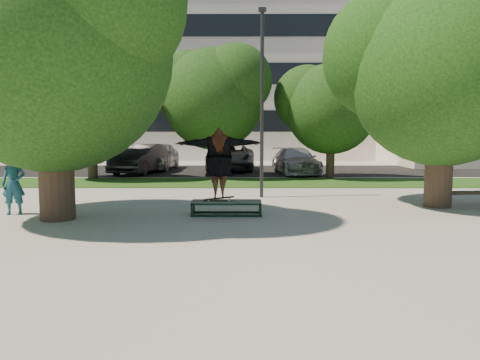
{
  "coord_description": "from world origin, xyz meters",
  "views": [
    {
      "loc": [
        0.33,
        -10.38,
        2.13
      ],
      "look_at": [
        0.3,
        0.6,
        1.02
      ],
      "focal_mm": 35.0,
      "sensor_mm": 36.0,
      "label": 1
    }
  ],
  "objects_px": {
    "lamppost": "(262,101)",
    "car_silver_a": "(157,156)",
    "tree_right": "(439,63)",
    "grind_box": "(226,208)",
    "tree_left": "(49,37)",
    "bystander": "(14,184)",
    "car_silver_b": "(296,161)",
    "bench": "(473,194)",
    "car_dark": "(141,159)",
    "car_grey": "(231,157)"
  },
  "relations": [
    {
      "from": "tree_left",
      "to": "car_silver_b",
      "type": "height_order",
      "value": "tree_left"
    },
    {
      "from": "grind_box",
      "to": "bench",
      "type": "height_order",
      "value": "bench"
    },
    {
      "from": "lamppost",
      "to": "bystander",
      "type": "distance_m",
      "value": 7.75
    },
    {
      "from": "tree_right",
      "to": "car_silver_a",
      "type": "bearing_deg",
      "value": 127.86
    },
    {
      "from": "tree_right",
      "to": "grind_box",
      "type": "height_order",
      "value": "tree_right"
    },
    {
      "from": "bench",
      "to": "car_dark",
      "type": "height_order",
      "value": "car_dark"
    },
    {
      "from": "car_silver_a",
      "to": "car_grey",
      "type": "xyz_separation_m",
      "value": [
        4.27,
        -0.35,
        -0.04
      ]
    },
    {
      "from": "tree_right",
      "to": "bench",
      "type": "bearing_deg",
      "value": 4.97
    },
    {
      "from": "tree_left",
      "to": "bench",
      "type": "height_order",
      "value": "tree_left"
    },
    {
      "from": "bystander",
      "to": "car_silver_b",
      "type": "relative_size",
      "value": 0.34
    },
    {
      "from": "tree_left",
      "to": "bystander",
      "type": "height_order",
      "value": "tree_left"
    },
    {
      "from": "tree_left",
      "to": "car_silver_b",
      "type": "relative_size",
      "value": 1.52
    },
    {
      "from": "tree_right",
      "to": "lamppost",
      "type": "bearing_deg",
      "value": 158.72
    },
    {
      "from": "lamppost",
      "to": "car_grey",
      "type": "xyz_separation_m",
      "value": [
        -1.25,
        11.15,
        -2.4
      ]
    },
    {
      "from": "car_silver_a",
      "to": "tree_right",
      "type": "bearing_deg",
      "value": -48.32
    },
    {
      "from": "lamppost",
      "to": "tree_right",
      "type": "bearing_deg",
      "value": -21.28
    },
    {
      "from": "car_silver_a",
      "to": "car_silver_b",
      "type": "height_order",
      "value": "car_silver_a"
    },
    {
      "from": "grind_box",
      "to": "bystander",
      "type": "xyz_separation_m",
      "value": [
        -5.55,
        0.07,
        0.61
      ]
    },
    {
      "from": "grind_box",
      "to": "car_dark",
      "type": "relative_size",
      "value": 0.38
    },
    {
      "from": "car_silver_a",
      "to": "car_silver_b",
      "type": "bearing_deg",
      "value": -15.53
    },
    {
      "from": "tree_left",
      "to": "car_silver_b",
      "type": "bearing_deg",
      "value": 59.67
    },
    {
      "from": "tree_right",
      "to": "tree_left",
      "type": "bearing_deg",
      "value": -168.97
    },
    {
      "from": "bystander",
      "to": "bench",
      "type": "xyz_separation_m",
      "value": [
        12.71,
        1.5,
        -0.45
      ]
    },
    {
      "from": "bench",
      "to": "tree_right",
      "type": "bearing_deg",
      "value": 178.54
    },
    {
      "from": "car_silver_a",
      "to": "car_grey",
      "type": "height_order",
      "value": "car_silver_a"
    },
    {
      "from": "bystander",
      "to": "tree_left",
      "type": "bearing_deg",
      "value": -32.37
    },
    {
      "from": "tree_right",
      "to": "car_dark",
      "type": "distance_m",
      "value": 15.72
    },
    {
      "from": "grind_box",
      "to": "lamppost",
      "type": "bearing_deg",
      "value": 72.69
    },
    {
      "from": "tree_left",
      "to": "bystander",
      "type": "distance_m",
      "value": 3.9
    },
    {
      "from": "bench",
      "to": "tree_left",
      "type": "bearing_deg",
      "value": -176.02
    },
    {
      "from": "lamppost",
      "to": "grind_box",
      "type": "xyz_separation_m",
      "value": [
        -1.05,
        -3.38,
        -2.96
      ]
    },
    {
      "from": "tree_right",
      "to": "lamppost",
      "type": "height_order",
      "value": "tree_right"
    },
    {
      "from": "bench",
      "to": "car_silver_a",
      "type": "height_order",
      "value": "car_silver_a"
    },
    {
      "from": "car_silver_a",
      "to": "car_silver_b",
      "type": "relative_size",
      "value": 1.0
    },
    {
      "from": "car_silver_a",
      "to": "grind_box",
      "type": "bearing_deg",
      "value": -69.51
    },
    {
      "from": "car_dark",
      "to": "lamppost",
      "type": "bearing_deg",
      "value": -45.19
    },
    {
      "from": "lamppost",
      "to": "car_silver_a",
      "type": "distance_m",
      "value": 12.97
    },
    {
      "from": "lamppost",
      "to": "bench",
      "type": "height_order",
      "value": "lamppost"
    },
    {
      "from": "lamppost",
      "to": "bench",
      "type": "distance_m",
      "value": 6.96
    },
    {
      "from": "tree_right",
      "to": "bystander",
      "type": "xyz_separation_m",
      "value": [
        -11.52,
        -1.4,
        -3.29
      ]
    },
    {
      "from": "car_grey",
      "to": "lamppost",
      "type": "bearing_deg",
      "value": -80.97
    },
    {
      "from": "car_dark",
      "to": "car_silver_b",
      "type": "distance_m",
      "value": 8.07
    },
    {
      "from": "tree_right",
      "to": "car_silver_a",
      "type": "distance_m",
      "value": 17.31
    },
    {
      "from": "tree_left",
      "to": "bench",
      "type": "xyz_separation_m",
      "value": [
        11.4,
        2.09,
        -4.07
      ]
    },
    {
      "from": "lamppost",
      "to": "car_silver_a",
      "type": "relative_size",
      "value": 1.3
    },
    {
      "from": "grind_box",
      "to": "tree_left",
      "type": "bearing_deg",
      "value": -172.99
    },
    {
      "from": "car_dark",
      "to": "bench",
      "type": "bearing_deg",
      "value": -30.48
    },
    {
      "from": "tree_left",
      "to": "lamppost",
      "type": "xyz_separation_m",
      "value": [
        5.29,
        3.91,
        -1.27
      ]
    },
    {
      "from": "lamppost",
      "to": "car_silver_a",
      "type": "bearing_deg",
      "value": 115.61
    },
    {
      "from": "tree_right",
      "to": "car_silver_b",
      "type": "relative_size",
      "value": 1.39
    }
  ]
}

